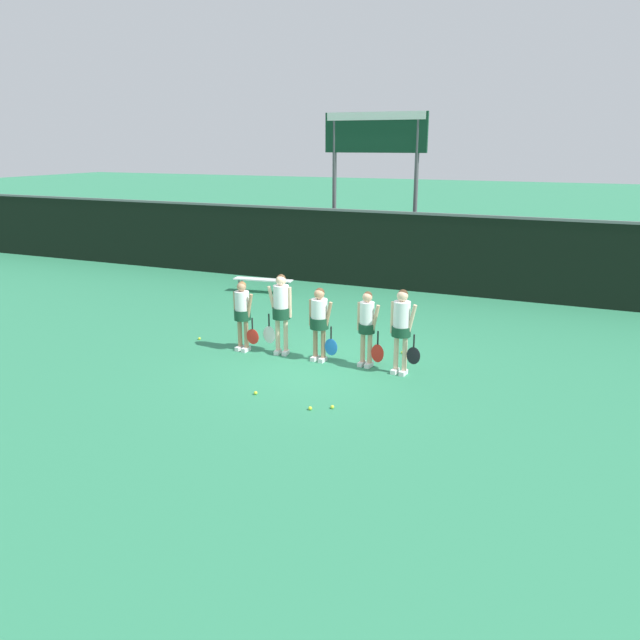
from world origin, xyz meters
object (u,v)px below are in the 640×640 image
object	(u,v)px
player_1	(281,307)
bench_courtside	(263,281)
tennis_ball_2	(199,339)
tennis_ball_3	(402,352)
player_4	(402,324)
player_0	(243,311)
player_2	(320,318)
tennis_ball_1	(256,393)
tennis_ball_0	(332,407)
scoreboard	(375,150)
tennis_ball_4	(310,408)
player_3	(367,323)

from	to	relation	value
player_1	bench_courtside	bearing A→B (deg)	114.80
tennis_ball_2	tennis_ball_3	world-z (taller)	tennis_ball_3
player_4	player_0	bearing A→B (deg)	-173.44
player_2	player_4	xyz separation A→B (m)	(1.83, -0.07, 0.10)
tennis_ball_2	tennis_ball_3	distance (m)	4.87
tennis_ball_1	tennis_ball_3	bearing A→B (deg)	61.07
player_1	tennis_ball_0	bearing A→B (deg)	-54.39
bench_courtside	tennis_ball_2	bearing A→B (deg)	-86.90
bench_courtside	tennis_ball_3	size ratio (longest dim) A/B	28.45
scoreboard	tennis_ball_1	size ratio (longest dim) A/B	80.73
player_4	tennis_ball_0	size ratio (longest dim) A/B	26.50
player_4	tennis_ball_4	size ratio (longest dim) A/B	25.65
tennis_ball_4	player_3	bearing A→B (deg)	86.41
bench_courtside	player_3	world-z (taller)	player_3
player_0	player_4	distance (m)	3.69
tennis_ball_0	player_4	bearing A→B (deg)	74.40
scoreboard	tennis_ball_3	size ratio (longest dim) A/B	82.36
player_2	tennis_ball_4	bearing A→B (deg)	-65.53
tennis_ball_3	tennis_ball_0	bearing A→B (deg)	-95.10
tennis_ball_2	tennis_ball_4	distance (m)	4.92
player_1	tennis_ball_3	xyz separation A→B (m)	(2.49, 1.08, -1.05)
player_3	tennis_ball_2	size ratio (longest dim) A/B	25.01
player_2	tennis_ball_0	xyz separation A→B (m)	(1.22, -2.25, -0.93)
player_4	tennis_ball_0	bearing A→B (deg)	-98.77
scoreboard	player_0	size ratio (longest dim) A/B	3.46
player_3	tennis_ball_0	world-z (taller)	player_3
player_3	tennis_ball_3	world-z (taller)	player_3
tennis_ball_2	tennis_ball_1	bearing A→B (deg)	-40.05
player_1	tennis_ball_4	bearing A→B (deg)	-61.54
player_2	bench_courtside	bearing A→B (deg)	133.63
player_1	player_3	distance (m)	2.01
bench_courtside	player_2	size ratio (longest dim) A/B	1.19
player_3	bench_courtside	bearing A→B (deg)	142.74
bench_courtside	tennis_ball_4	size ratio (longest dim) A/B	27.83
player_0	tennis_ball_0	bearing A→B (deg)	-28.67
tennis_ball_3	tennis_ball_2	bearing A→B (deg)	-168.78
player_4	tennis_ball_3	distance (m)	1.63
player_0	tennis_ball_4	xyz separation A→B (m)	(2.75, -2.41, -0.91)
tennis_ball_1	tennis_ball_4	distance (m)	1.25
scoreboard	tennis_ball_1	world-z (taller)	scoreboard
player_0	player_1	world-z (taller)	player_1
tennis_ball_0	tennis_ball_2	distance (m)	5.10
bench_courtside	player_4	world-z (taller)	player_4
player_3	tennis_ball_1	xyz separation A→B (m)	(-1.39, -2.31, -0.91)
tennis_ball_2	tennis_ball_4	xyz separation A→B (m)	(4.13, -2.67, 0.00)
scoreboard	player_1	size ratio (longest dim) A/B	3.06
player_1	tennis_ball_2	size ratio (longest dim) A/B	28.00
scoreboard	player_2	xyz separation A→B (m)	(1.81, -8.82, -3.37)
tennis_ball_1	player_1	bearing A→B (deg)	104.96
tennis_ball_1	tennis_ball_3	world-z (taller)	tennis_ball_1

